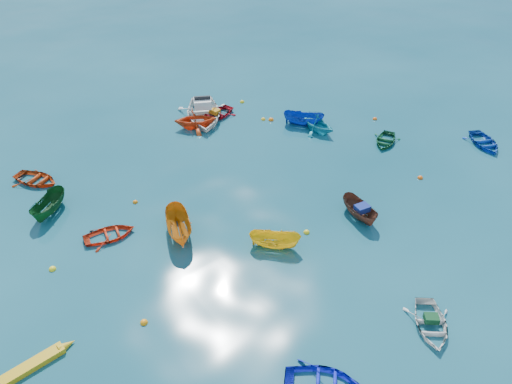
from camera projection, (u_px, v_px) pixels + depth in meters
ground at (317, 245)px, 25.02m from camera, size 160.00×160.00×0.00m
dinghy_white_near at (430, 327)px, 20.94m from camera, size 3.30×3.38×0.57m
sampan_brown_mid at (359, 217)px, 26.82m from camera, size 1.49×2.80×1.03m
dinghy_blue_se at (484, 145)px, 32.85m from camera, size 3.25×3.56×0.60m
sampan_yellow_mid at (275, 247)px, 24.92m from camera, size 2.49×2.55×1.00m
dinghy_green_e at (385, 143)px, 33.07m from camera, size 3.06×2.75×0.52m
dinghy_cyan_se at (318, 131)px, 34.29m from camera, size 2.45×2.76×1.34m
dinghy_red_nw at (110, 237)px, 25.51m from camera, size 2.95×2.40×0.54m
sampan_orange_n at (180, 235)px, 25.66m from camera, size 2.37×3.47×1.26m
dinghy_red_ne at (216, 117)px, 36.00m from camera, size 3.38×2.76×0.61m
sampan_blue_far at (303, 125)px, 35.03m from camera, size 2.60×2.93×1.11m
dinghy_red_far at (37, 182)px, 29.43m from camera, size 3.18×3.47×0.59m
dinghy_orange_far at (196, 128)px, 34.70m from camera, size 3.71×3.56×1.51m
sampan_green_far at (51, 212)px, 27.12m from camera, size 2.85×2.64×1.09m
kayak_yellow at (30, 369)px, 19.34m from camera, size 3.46×0.74×0.34m
motorboat_white at (204, 119)px, 35.77m from camera, size 5.65×6.20×1.65m
tarp_green_a at (431, 318)px, 20.77m from camera, size 0.73×0.72×0.28m
tarp_blue_a at (362, 208)px, 26.30m from camera, size 0.82×0.68×0.35m
tarp_orange_b at (215, 111)px, 35.66m from camera, size 0.66×0.78×0.33m
buoy_or_a at (144, 323)px, 21.11m from camera, size 0.33×0.33×0.33m
buoy_ye_a at (306, 233)px, 25.78m from camera, size 0.32×0.32×0.32m
buoy_or_b at (420, 178)px, 29.74m from camera, size 0.33×0.33×0.33m
buoy_ye_b at (53, 269)px, 23.64m from camera, size 0.34×0.34×0.34m
buoy_or_c at (135, 202)px, 27.84m from camera, size 0.29×0.29×0.29m
buoy_ye_c at (263, 120)px, 35.64m from camera, size 0.32×0.32×0.32m
buoy_or_d at (375, 119)px, 35.68m from camera, size 0.32×0.32×0.32m
buoy_or_e at (271, 120)px, 35.57m from camera, size 0.38×0.38×0.38m
buoy_ye_e at (242, 102)px, 37.86m from camera, size 0.34×0.34×0.34m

